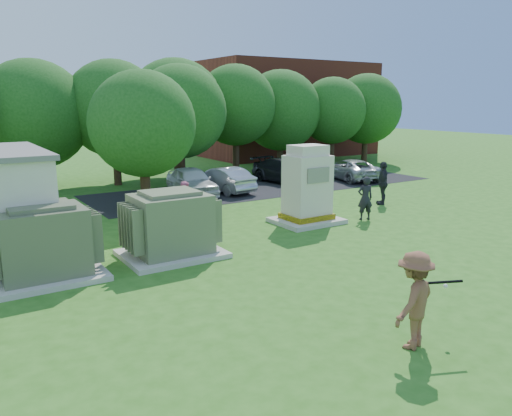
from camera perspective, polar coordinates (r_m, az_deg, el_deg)
ground at (r=13.67m, az=9.20°, el=-8.33°), size 120.00×120.00×0.00m
brick_building at (r=45.16m, az=3.50°, el=11.20°), size 15.00×8.00×8.00m
parking_strip at (r=28.18m, az=1.53°, el=2.48°), size 20.00×6.00×0.01m
transformer_left at (r=14.62m, az=-23.17°, el=-3.83°), size 3.00×2.40×2.07m
transformer_right at (r=15.60m, az=-9.70°, el=-2.03°), size 3.00×2.40×2.07m
generator_cabinet at (r=19.65m, az=5.87°, el=2.14°), size 2.53×2.07×3.08m
picnic_table at (r=20.36m, az=-8.47°, el=-0.24°), size 1.57×1.18×0.67m
batter at (r=10.27m, az=17.60°, el=-10.01°), size 1.41×1.06×1.95m
person_by_generator at (r=20.62m, az=12.37°, el=1.09°), size 0.75×0.62×1.77m
person_at_picnic at (r=19.92m, az=-8.02°, el=0.69°), size 1.01×0.96×1.65m
person_walking_right at (r=23.93m, az=14.27°, el=2.78°), size 1.11×1.22×2.00m
car_white at (r=25.66m, az=-7.36°, el=3.05°), size 2.15×4.41×1.45m
car_silver_a at (r=26.47m, az=-3.80°, el=3.27°), size 1.95×4.20×1.33m
car_dark at (r=29.36m, az=3.53°, el=4.24°), size 2.54×5.08×1.42m
car_silver_b at (r=31.11m, az=10.71°, el=4.35°), size 3.02×4.87×1.26m
batting_equipment at (r=10.55m, az=20.09°, el=-8.09°), size 1.11×0.51×0.35m
tree_row at (r=29.83m, az=-12.55°, el=10.75°), size 41.30×13.30×7.30m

